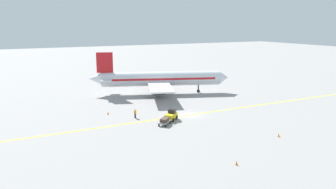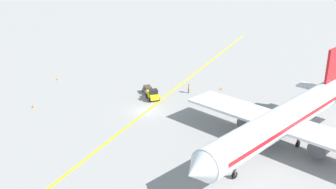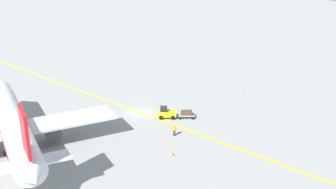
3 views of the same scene
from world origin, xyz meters
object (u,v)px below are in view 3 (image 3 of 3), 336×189
(traffic_cone_mid_apron, at_px, (179,81))
(airplane_at_gate, at_px, (12,124))
(traffic_cone_by_wingtip, at_px, (173,154))
(baggage_cart_trailing, at_px, (186,114))
(ground_crew_worker, at_px, (174,130))
(baggage_tug_white, at_px, (166,113))
(traffic_cone_near_nose, at_px, (244,88))

(traffic_cone_mid_apron, bearing_deg, airplane_at_gate, -175.74)
(traffic_cone_mid_apron, bearing_deg, traffic_cone_by_wingtip, -140.69)
(baggage_cart_trailing, relative_size, ground_crew_worker, 1.71)
(baggage_tug_white, relative_size, traffic_cone_near_nose, 5.88)
(airplane_at_gate, xyz_separation_m, baggage_tug_white, (22.20, -8.12, -2.81))
(ground_crew_worker, height_order, traffic_cone_mid_apron, ground_crew_worker)
(baggage_tug_white, xyz_separation_m, ground_crew_worker, (-4.25, -5.49, 0.01))
(traffic_cone_near_nose, relative_size, traffic_cone_by_wingtip, 1.00)
(airplane_at_gate, distance_m, traffic_cone_by_wingtip, 22.18)
(ground_crew_worker, distance_m, traffic_cone_near_nose, 25.82)
(airplane_at_gate, xyz_separation_m, traffic_cone_near_nose, (43.47, -9.78, -3.43))
(airplane_at_gate, bearing_deg, traffic_cone_near_nose, -12.68)
(airplane_at_gate, bearing_deg, traffic_cone_mid_apron, 4.26)
(ground_crew_worker, bearing_deg, traffic_cone_mid_apron, 39.30)
(baggage_tug_white, height_order, traffic_cone_mid_apron, baggage_tug_white)
(airplane_at_gate, bearing_deg, ground_crew_worker, -37.17)
(ground_crew_worker, relative_size, traffic_cone_near_nose, 3.05)
(baggage_cart_trailing, bearing_deg, traffic_cone_near_nose, 2.38)
(baggage_cart_trailing, bearing_deg, traffic_cone_by_wingtip, -148.28)
(airplane_at_gate, height_order, baggage_tug_white, airplane_at_gate)
(baggage_tug_white, xyz_separation_m, baggage_cart_trailing, (2.20, -2.46, -0.14))
(ground_crew_worker, distance_m, traffic_cone_by_wingtip, 6.19)
(airplane_at_gate, distance_m, baggage_tug_white, 23.80)
(baggage_tug_white, bearing_deg, traffic_cone_by_wingtip, -133.83)
(traffic_cone_near_nose, bearing_deg, traffic_cone_mid_apron, 113.39)
(airplane_at_gate, height_order, ground_crew_worker, airplane_at_gate)
(baggage_cart_trailing, height_order, traffic_cone_by_wingtip, baggage_cart_trailing)
(ground_crew_worker, bearing_deg, traffic_cone_near_nose, 8.51)
(traffic_cone_mid_apron, bearing_deg, baggage_tug_white, -145.32)
(airplane_at_gate, distance_m, ground_crew_worker, 22.69)
(traffic_cone_near_nose, distance_m, traffic_cone_mid_apron, 13.74)
(airplane_at_gate, bearing_deg, baggage_tug_white, -20.09)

